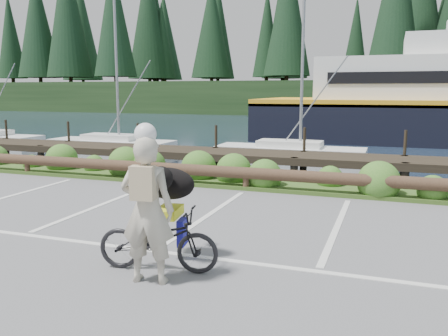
% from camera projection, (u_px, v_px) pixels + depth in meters
% --- Properties ---
extents(ground, '(72.00, 72.00, 0.00)m').
position_uv_depth(ground, '(166.00, 244.00, 7.95)').
color(ground, '#5A5A5D').
extents(harbor_backdrop, '(170.00, 160.00, 30.00)m').
position_uv_depth(harbor_backdrop, '(374.00, 105.00, 80.83)').
color(harbor_backdrop, '#172437').
rests_on(harbor_backdrop, ground).
extents(vegetation_strip, '(34.00, 1.60, 0.10)m').
position_uv_depth(vegetation_strip, '(253.00, 183.00, 12.87)').
color(vegetation_strip, '#3D5B21').
rests_on(vegetation_strip, ground).
extents(log_rail, '(32.00, 0.30, 0.60)m').
position_uv_depth(log_rail, '(246.00, 190.00, 12.23)').
color(log_rail, '#443021').
rests_on(log_rail, ground).
extents(bicycle, '(1.82, 0.88, 0.92)m').
position_uv_depth(bicycle, '(158.00, 239.00, 6.71)').
color(bicycle, black).
rests_on(bicycle, ground).
extents(cyclist, '(0.79, 0.58, 1.98)m').
position_uv_depth(cyclist, '(147.00, 210.00, 6.23)').
color(cyclist, '#BAB29E').
rests_on(cyclist, ground).
extents(dog, '(0.54, 0.89, 0.48)m').
position_uv_depth(dog, '(169.00, 183.00, 7.14)').
color(dog, black).
rests_on(dog, bicycle).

